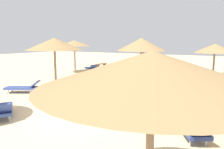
{
  "coord_description": "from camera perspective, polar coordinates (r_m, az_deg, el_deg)",
  "views": [
    {
      "loc": [
        5.81,
        -6.65,
        2.9
      ],
      "look_at": [
        0.0,
        3.0,
        1.2
      ],
      "focal_mm": 35.97,
      "sensor_mm": 36.0,
      "label": 1
    }
  ],
  "objects": [
    {
      "name": "ground_plane",
      "position": [
        9.3,
        -9.72,
        -9.72
      ],
      "size": [
        80.0,
        80.0,
        0.0
      ],
      "primitive_type": "plane",
      "color": "beige"
    },
    {
      "name": "parasol_0",
      "position": [
        15.3,
        24.67,
        6.03
      ],
      "size": [
        2.49,
        2.49,
        2.72
      ],
      "color": "#75604C",
      "rests_on": "ground"
    },
    {
      "name": "parasol_1",
      "position": [
        20.44,
        -9.51,
        7.82
      ],
      "size": [
        2.92,
        2.92,
        2.94
      ],
      "color": "#75604C",
      "rests_on": "ground"
    },
    {
      "name": "parasol_4",
      "position": [
        16.69,
        8.1,
        7.03
      ],
      "size": [
        3.02,
        3.02,
        2.81
      ],
      "color": "#75604C",
      "rests_on": "ground"
    },
    {
      "name": "parasol_5",
      "position": [
        12.88,
        -14.43,
        7.49
      ],
      "size": [
        3.09,
        3.09,
        3.06
      ],
      "color": "#75604C",
      "rests_on": "ground"
    },
    {
      "name": "parasol_6",
      "position": [
        3.11,
        10.09,
        1.15
      ],
      "size": [
        3.19,
        3.19,
        2.77
      ],
      "color": "#75604C",
      "rests_on": "ground"
    },
    {
      "name": "parasol_7",
      "position": [
        11.99,
        7.47,
        7.54
      ],
      "size": [
        2.55,
        2.55,
        3.04
      ],
      "color": "#75604C",
      "rests_on": "ground"
    },
    {
      "name": "lounger_0",
      "position": [
        13.7,
        19.22,
        -2.81
      ],
      "size": [
        1.99,
        0.97,
        0.64
      ],
      "color": "#33478C",
      "rests_on": "ground"
    },
    {
      "name": "lounger_1",
      "position": [
        21.47,
        -5.34,
        1.63
      ],
      "size": [
        1.93,
        1.55,
        0.73
      ],
      "color": "#33478C",
      "rests_on": "ground"
    },
    {
      "name": "lounger_2",
      "position": [
        9.56,
        -25.94,
        -7.95
      ],
      "size": [
        1.89,
        1.61,
        0.77
      ],
      "color": "#33478C",
      "rests_on": "ground"
    },
    {
      "name": "lounger_3",
      "position": [
        7.31,
        19.84,
        -12.68
      ],
      "size": [
        1.52,
        1.97,
        0.64
      ],
      "color": "#33478C",
      "rests_on": "ground"
    },
    {
      "name": "lounger_4",
      "position": [
        15.18,
        11.23,
        -1.4
      ],
      "size": [
        1.0,
        1.99,
        0.66
      ],
      "color": "#33478C",
      "rests_on": "ground"
    },
    {
      "name": "lounger_5",
      "position": [
        13.52,
        -21.63,
        -3.05
      ],
      "size": [
        1.96,
        1.5,
        0.71
      ],
      "color": "#33478C",
      "rests_on": "ground"
    },
    {
      "name": "bench_0",
      "position": [
        24.12,
        -2.74,
        2.49
      ],
      "size": [
        0.55,
        1.53,
        0.49
      ],
      "color": "brown",
      "rests_on": "ground"
    }
  ]
}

